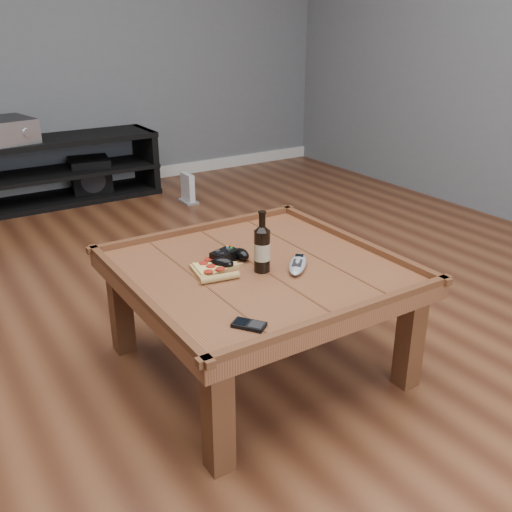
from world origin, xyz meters
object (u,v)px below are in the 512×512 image
coffee_table (258,281)px  game_controller (229,257)px  remote_control (298,264)px  media_console (65,170)px  beer_bottle (262,248)px  subwoofer (91,177)px  pizza_slice (212,270)px  game_console (188,189)px  smartphone (249,325)px

coffee_table → game_controller: size_ratio=5.67×
game_controller → remote_control: bearing=-61.2°
media_console → remote_control: (0.12, -2.84, 0.22)m
beer_bottle → subwoofer: bearing=85.6°
game_controller → subwoofer: (0.28, 2.70, -0.32)m
coffee_table → game_controller: bearing=127.9°
beer_bottle → game_controller: bearing=115.6°
remote_control → subwoofer: 2.91m
pizza_slice → beer_bottle: bearing=-18.9°
beer_bottle → game_console: 2.41m
game_controller → smartphone: 0.51m
coffee_table → subwoofer: bearing=85.7°
coffee_table → subwoofer: (0.21, 2.80, -0.24)m
game_controller → pizza_slice: (-0.10, -0.05, -0.01)m
pizza_slice → remote_control: (0.30, -0.14, 0.01)m
media_console → remote_control: size_ratio=7.26×
media_console → subwoofer: bearing=13.1°
media_console → smartphone: media_console is taller
media_console → subwoofer: size_ratio=3.99×
remote_control → media_console: bearing=135.6°
smartphone → remote_control: (0.40, 0.28, 0.01)m
smartphone → media_console: bearing=49.4°
media_console → game_console: (0.77, -0.56, -0.14)m
pizza_slice → smartphone: (-0.10, -0.42, -0.00)m
smartphone → game_console: 2.79m
beer_bottle → subwoofer: (0.22, 2.84, -0.40)m
beer_bottle → smartphone: 0.43m
game_controller → remote_control: game_controller is taller
media_console → game_controller: bearing=-91.6°
game_controller → game_console: game_controller is taller
media_console → game_controller: (-0.07, -2.65, 0.23)m
game_controller → subwoofer: game_controller is taller
coffee_table → game_controller: game_controller is taller
beer_bottle → smartphone: size_ratio=2.05×
game_controller → remote_control: 0.27m
smartphone → subwoofer: (0.48, 3.17, -0.31)m
pizza_slice → subwoofer: 2.79m
smartphone → subwoofer: size_ratio=0.33×
game_controller → subwoofer: size_ratio=0.52×
smartphone → remote_control: bearing=-0.3°
pizza_slice → remote_control: remote_control is taller
coffee_table → beer_bottle: size_ratio=4.35×
media_console → subwoofer: 0.23m
smartphone → pizza_slice: bearing=41.0°
media_console → smartphone: size_ratio=12.10×
media_console → game_controller: game_controller is taller
subwoofer → game_console: subwoofer is taller
media_console → pizza_slice: bearing=-93.7°
beer_bottle → remote_control: (0.13, -0.05, -0.08)m
coffee_table → subwoofer: 2.82m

